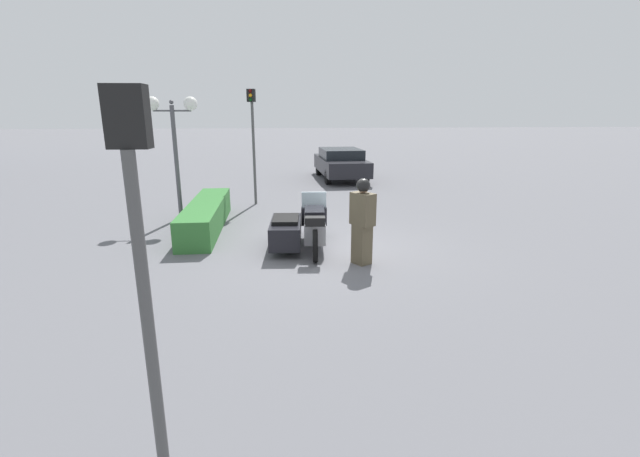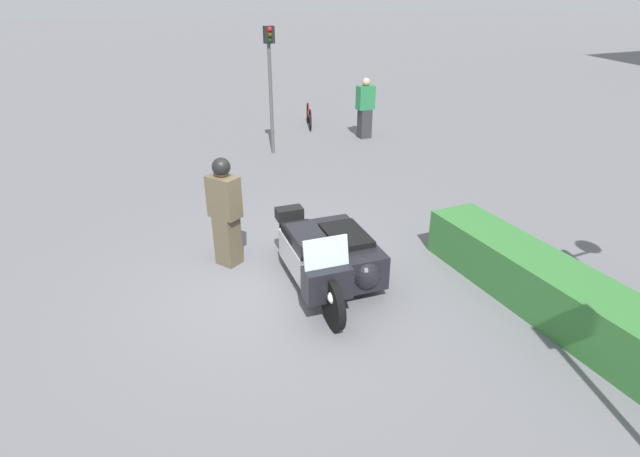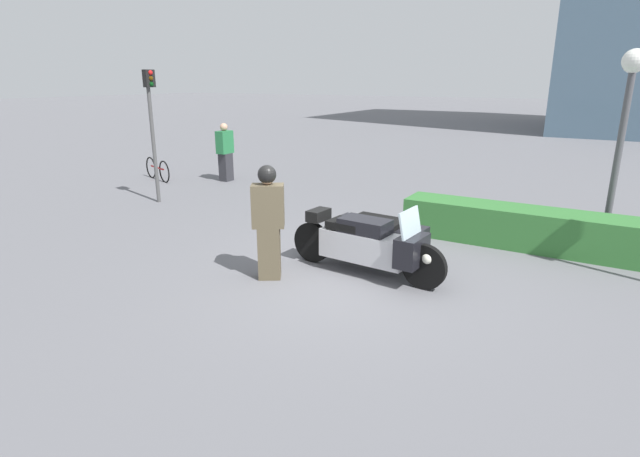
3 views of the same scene
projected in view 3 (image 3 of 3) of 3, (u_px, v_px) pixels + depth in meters
name	position (u px, v px, depth m)	size (l,w,h in m)	color
ground_plane	(341.00, 276.00, 7.84)	(160.00, 160.00, 0.00)	slate
police_motorcycle	(377.00, 240.00, 8.06)	(2.70, 1.43, 1.17)	black
officer_rider	(268.00, 220.00, 7.54)	(0.56, 0.50, 1.77)	brown
hedge_bush_curbside	(524.00, 228.00, 9.14)	(4.42, 0.82, 0.72)	#337033
twin_lamp_post	(629.00, 90.00, 8.60)	(0.38, 1.41, 3.45)	#4C4C51
traffic_light_far	(152.00, 116.00, 11.96)	(0.23, 0.27, 3.19)	#4C4C4C
pedestrian_bystander	(225.00, 152.00, 14.96)	(0.30, 0.49, 1.73)	#2D2D33
bicycle_parked	(157.00, 169.00, 15.24)	(1.57, 0.57, 0.71)	black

